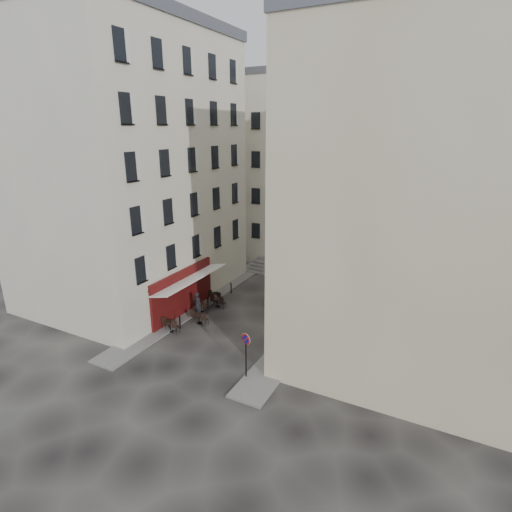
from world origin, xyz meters
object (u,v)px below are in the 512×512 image
Objects in this scene: bistro_table_a at (171,325)px; bistro_table_b at (200,317)px; no_parking_sign at (246,347)px; pedestrian at (197,305)px.

bistro_table_b is (1.10, 1.89, -0.03)m from bistro_table_a.
no_parking_sign is at bearing -35.12° from bistro_table_b.
no_parking_sign is 7.69m from bistro_table_a.
no_parking_sign reaches higher than bistro_table_a.
bistro_table_b is 1.24m from pedestrian.
bistro_table_b is 0.68× the size of pedestrian.
bistro_table_b is at bearing 137.89° from pedestrian.
no_parking_sign is 1.97× the size of bistro_table_a.
pedestrian reaches higher than bistro_table_b.
bistro_table_a is 2.19m from bistro_table_b.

